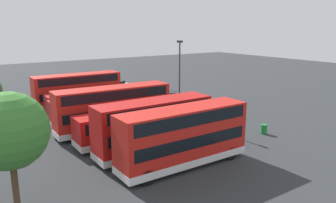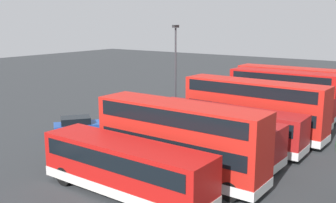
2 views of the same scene
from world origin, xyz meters
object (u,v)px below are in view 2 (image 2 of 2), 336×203
at_px(car_small_green, 78,125).
at_px(lamp_post_tall, 175,67).
at_px(bus_double_decker_near_end, 289,88).
at_px(waste_bin_yellow, 188,97).
at_px(bus_single_deck_third, 269,108).
at_px(bus_single_deck_fifth, 226,125).
at_px(bus_single_deck_far_end, 125,167).
at_px(bus_double_decker_fourth, 253,107).
at_px(bus_single_deck_sixth, 208,136).
at_px(bus_double_decker_seventh, 179,138).
at_px(bus_double_decker_second, 283,93).

bearing_deg(car_small_green, lamp_post_tall, 151.96).
distance_m(bus_double_decker_near_end, waste_bin_yellow, 11.52).
height_order(bus_single_deck_third, bus_single_deck_fifth, same).
bearing_deg(bus_single_deck_far_end, lamp_post_tall, -155.16).
bearing_deg(bus_double_decker_fourth, bus_single_deck_sixth, -2.25).
bearing_deg(bus_single_deck_far_end, bus_single_deck_fifth, 177.45).
distance_m(bus_single_deck_third, car_small_green, 16.75).
xyz_separation_m(bus_single_deck_far_end, car_small_green, (-6.65, -11.18, -0.92)).
relative_size(car_small_green, lamp_post_tall, 0.48).
relative_size(bus_single_deck_sixth, waste_bin_yellow, 10.81).
distance_m(bus_double_decker_fourth, car_small_green, 14.59).
xyz_separation_m(bus_single_deck_third, bus_single_deck_far_end, (18.18, -0.94, -0.00)).
xyz_separation_m(bus_single_deck_third, bus_double_decker_seventh, (14.46, 0.04, 0.83)).
relative_size(bus_single_deck_fifth, car_small_green, 2.76).
height_order(bus_single_deck_fifth, lamp_post_tall, lamp_post_tall).
xyz_separation_m(bus_double_decker_second, bus_double_decker_seventh, (18.12, 0.16, 0.00)).
bearing_deg(bus_double_decker_second, bus_single_deck_sixth, -0.29).
bearing_deg(bus_single_deck_third, waste_bin_yellow, -113.97).
distance_m(bus_single_deck_third, bus_single_deck_far_end, 18.21).
distance_m(bus_single_deck_far_end, waste_bin_yellow, 25.89).
xyz_separation_m(bus_double_decker_near_end, lamp_post_tall, (10.44, -7.15, 2.70)).
bearing_deg(bus_single_deck_fifth, bus_double_decker_fourth, 171.45).
bearing_deg(lamp_post_tall, bus_double_decker_fourth, 87.55).
bearing_deg(bus_single_deck_fifth, bus_single_deck_sixth, 4.82).
bearing_deg(lamp_post_tall, bus_single_deck_far_end, 24.84).
relative_size(bus_single_deck_third, bus_single_deck_sixth, 1.03).
bearing_deg(bus_single_deck_far_end, bus_double_decker_near_end, 179.31).
relative_size(bus_double_decker_fourth, waste_bin_yellow, 12.37).
distance_m(bus_single_deck_sixth, waste_bin_yellow, 19.74).
height_order(bus_single_deck_third, bus_single_deck_sixth, same).
bearing_deg(car_small_green, bus_single_deck_far_end, 59.23).
bearing_deg(car_small_green, waste_bin_yellow, 179.09).
bearing_deg(car_small_green, bus_single_deck_sixth, 94.41).
bearing_deg(waste_bin_yellow, bus_double_decker_seventh, 31.08).
bearing_deg(bus_single_deck_sixth, waste_bin_yellow, -143.69).
xyz_separation_m(bus_single_deck_third, bus_single_deck_fifth, (7.36, -0.46, 0.00)).
height_order(bus_single_deck_far_end, lamp_post_tall, lamp_post_tall).
distance_m(bus_single_deck_fifth, lamp_post_tall, 9.04).
relative_size(bus_single_deck_sixth, bus_double_decker_seventh, 0.95).
bearing_deg(waste_bin_yellow, bus_single_deck_third, 66.03).
xyz_separation_m(bus_double_decker_near_end, bus_double_decker_fourth, (10.78, 0.72, 0.00)).
relative_size(bus_double_decker_near_end, bus_single_deck_third, 1.01).
bearing_deg(bus_single_deck_far_end, bus_single_deck_sixth, 174.29).
xyz_separation_m(bus_double_decker_near_end, bus_single_deck_sixth, (17.65, 0.45, -0.83)).
relative_size(bus_double_decker_fourth, bus_double_decker_seventh, 1.09).
xyz_separation_m(bus_double_decker_fourth, bus_single_deck_far_end, (14.45, -1.03, -0.83)).
distance_m(bus_double_decker_seventh, waste_bin_yellow, 23.13).
bearing_deg(lamp_post_tall, bus_single_deck_sixth, 46.51).
bearing_deg(bus_double_decker_seventh, bus_single_deck_third, -179.84).
xyz_separation_m(bus_single_deck_fifth, bus_single_deck_far_end, (10.83, -0.48, -0.00)).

